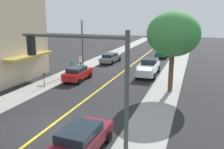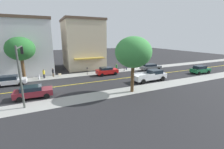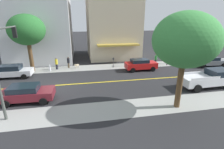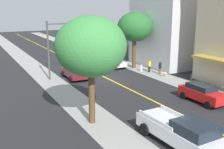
{
  "view_description": "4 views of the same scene",
  "coord_description": "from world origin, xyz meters",
  "px_view_note": "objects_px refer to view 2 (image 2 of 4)",
  "views": [
    {
      "loc": [
        8.54,
        -11.88,
        7.07
      ],
      "look_at": [
        2.03,
        6.6,
        2.15
      ],
      "focal_mm": 38.45,
      "sensor_mm": 36.0,
      "label": 1
    },
    {
      "loc": [
        23.12,
        -0.29,
        7.26
      ],
      "look_at": [
        2.03,
        9.46,
        1.48
      ],
      "focal_mm": 24.23,
      "sensor_mm": 36.0,
      "label": 2
    },
    {
      "loc": [
        17.6,
        2.93,
        6.94
      ],
      "look_at": [
        1.29,
        6.04,
        1.28
      ],
      "focal_mm": 27.24,
      "sensor_mm": 36.0,
      "label": 3
    },
    {
      "loc": [
        13.68,
        26.8,
        7.84
      ],
      "look_at": [
        2.17,
        5.22,
        1.83
      ],
      "focal_mm": 43.8,
      "sensor_mm": 36.0,
      "label": 4
    }
  ],
  "objects_px": {
    "white_sedan_left_curb": "(10,81)",
    "pedestrian_yellow_shirt": "(44,74)",
    "grey_sedan_left_curb": "(151,67)",
    "white_pickup_truck": "(150,76)",
    "traffic_light_mast": "(20,64)",
    "red_sedan_left_curb": "(107,71)",
    "fire_hydrant": "(39,77)",
    "pedestrian_white_shirt": "(126,66)",
    "pedestrian_green_shirt": "(116,67)",
    "small_dog": "(60,74)",
    "green_sedan_right_curb": "(200,69)",
    "street_tree_right_corner": "(20,49)",
    "maroon_sedan_right_curb": "(33,92)",
    "pedestrian_black_shirt": "(53,72)",
    "street_tree_left_near": "(133,52)",
    "parking_meter": "(87,70)",
    "street_lamp": "(124,53)"
  },
  "relations": [
    {
      "from": "street_tree_left_near",
      "to": "red_sedan_left_curb",
      "type": "relative_size",
      "value": 1.74
    },
    {
      "from": "red_sedan_left_curb",
      "to": "pedestrian_green_shirt",
      "type": "height_order",
      "value": "pedestrian_green_shirt"
    },
    {
      "from": "pedestrian_green_shirt",
      "to": "pedestrian_black_shirt",
      "type": "xyz_separation_m",
      "value": [
        -0.49,
        -13.03,
        0.02
      ]
    },
    {
      "from": "pedestrian_white_shirt",
      "to": "grey_sedan_left_curb",
      "type": "bearing_deg",
      "value": 177.65
    },
    {
      "from": "green_sedan_right_curb",
      "to": "pedestrian_green_shirt",
      "type": "xyz_separation_m",
      "value": [
        -9.28,
        -14.56,
        0.0
      ]
    },
    {
      "from": "pedestrian_yellow_shirt",
      "to": "pedestrian_black_shirt",
      "type": "height_order",
      "value": "pedestrian_yellow_shirt"
    },
    {
      "from": "white_pickup_truck",
      "to": "pedestrian_black_shirt",
      "type": "height_order",
      "value": "white_pickup_truck"
    },
    {
      "from": "street_tree_right_corner",
      "to": "pedestrian_black_shirt",
      "type": "bearing_deg",
      "value": 99.0
    },
    {
      "from": "pedestrian_yellow_shirt",
      "to": "small_dog",
      "type": "height_order",
      "value": "pedestrian_yellow_shirt"
    },
    {
      "from": "white_sedan_left_curb",
      "to": "white_pickup_truck",
      "type": "relative_size",
      "value": 0.71
    },
    {
      "from": "pedestrian_green_shirt",
      "to": "small_dog",
      "type": "height_order",
      "value": "pedestrian_green_shirt"
    },
    {
      "from": "street_lamp",
      "to": "pedestrian_white_shirt",
      "type": "height_order",
      "value": "street_lamp"
    },
    {
      "from": "fire_hydrant",
      "to": "pedestrian_white_shirt",
      "type": "height_order",
      "value": "pedestrian_white_shirt"
    },
    {
      "from": "pedestrian_green_shirt",
      "to": "pedestrian_white_shirt",
      "type": "xyz_separation_m",
      "value": [
        -0.05,
        2.54,
        0.12
      ]
    },
    {
      "from": "fire_hydrant",
      "to": "grey_sedan_left_curb",
      "type": "bearing_deg",
      "value": 85.07
    },
    {
      "from": "fire_hydrant",
      "to": "pedestrian_black_shirt",
      "type": "distance_m",
      "value": 2.67
    },
    {
      "from": "white_sedan_left_curb",
      "to": "pedestrian_yellow_shirt",
      "type": "bearing_deg",
      "value": 28.92
    },
    {
      "from": "maroon_sedan_right_curb",
      "to": "white_sedan_left_curb",
      "type": "relative_size",
      "value": 1.01
    },
    {
      "from": "traffic_light_mast",
      "to": "red_sedan_left_curb",
      "type": "height_order",
      "value": "traffic_light_mast"
    },
    {
      "from": "street_tree_left_near",
      "to": "grey_sedan_left_curb",
      "type": "xyz_separation_m",
      "value": [
        -9.99,
        11.13,
        -4.58
      ]
    },
    {
      "from": "white_pickup_truck",
      "to": "pedestrian_green_shirt",
      "type": "relative_size",
      "value": 3.88
    },
    {
      "from": "parking_meter",
      "to": "pedestrian_green_shirt",
      "type": "height_order",
      "value": "pedestrian_green_shirt"
    },
    {
      "from": "grey_sedan_left_curb",
      "to": "green_sedan_right_curb",
      "type": "xyz_separation_m",
      "value": [
        6.73,
        7.28,
        0.07
      ]
    },
    {
      "from": "pedestrian_green_shirt",
      "to": "small_dog",
      "type": "distance_m",
      "value": 11.9
    },
    {
      "from": "fire_hydrant",
      "to": "pedestrian_white_shirt",
      "type": "bearing_deg",
      "value": 92.04
    },
    {
      "from": "grey_sedan_left_curb",
      "to": "pedestrian_green_shirt",
      "type": "xyz_separation_m",
      "value": [
        -2.55,
        -7.28,
        0.07
      ]
    },
    {
      "from": "traffic_light_mast",
      "to": "grey_sedan_left_curb",
      "type": "height_order",
      "value": "traffic_light_mast"
    },
    {
      "from": "red_sedan_left_curb",
      "to": "pedestrian_white_shirt",
      "type": "relative_size",
      "value": 2.37
    },
    {
      "from": "fire_hydrant",
      "to": "green_sedan_right_curb",
      "type": "height_order",
      "value": "green_sedan_right_curb"
    },
    {
      "from": "traffic_light_mast",
      "to": "white_pickup_truck",
      "type": "height_order",
      "value": "traffic_light_mast"
    },
    {
      "from": "pedestrian_green_shirt",
      "to": "parking_meter",
      "type": "bearing_deg",
      "value": 30.63
    },
    {
      "from": "grey_sedan_left_curb",
      "to": "green_sedan_right_curb",
      "type": "bearing_deg",
      "value": -39.99
    },
    {
      "from": "street_tree_right_corner",
      "to": "grey_sedan_left_curb",
      "type": "xyz_separation_m",
      "value": [
        2.3,
        24.97,
        -4.62
      ]
    },
    {
      "from": "white_pickup_truck",
      "to": "green_sedan_right_curb",
      "type": "bearing_deg",
      "value": -1.12
    },
    {
      "from": "traffic_light_mast",
      "to": "red_sedan_left_curb",
      "type": "bearing_deg",
      "value": -59.74
    },
    {
      "from": "maroon_sedan_right_curb",
      "to": "pedestrian_black_shirt",
      "type": "distance_m",
      "value": 10.23
    },
    {
      "from": "green_sedan_right_curb",
      "to": "red_sedan_left_curb",
      "type": "bearing_deg",
      "value": 162.14
    },
    {
      "from": "street_tree_left_near",
      "to": "grey_sedan_left_curb",
      "type": "bearing_deg",
      "value": 131.92
    },
    {
      "from": "traffic_light_mast",
      "to": "grey_sedan_left_curb",
      "type": "xyz_separation_m",
      "value": [
        -7.82,
        24.07,
        -3.64
      ]
    },
    {
      "from": "parking_meter",
      "to": "street_lamp",
      "type": "relative_size",
      "value": 0.22
    },
    {
      "from": "street_tree_left_near",
      "to": "red_sedan_left_curb",
      "type": "xyz_separation_m",
      "value": [
        -10.02,
        0.5,
        -4.53
      ]
    },
    {
      "from": "street_tree_right_corner",
      "to": "pedestrian_yellow_shirt",
      "type": "distance_m",
      "value": 5.48
    },
    {
      "from": "grey_sedan_left_curb",
      "to": "white_pickup_truck",
      "type": "height_order",
      "value": "white_pickup_truck"
    },
    {
      "from": "parking_meter",
      "to": "pedestrian_white_shirt",
      "type": "xyz_separation_m",
      "value": [
        -0.63,
        9.29,
        0.0
      ]
    },
    {
      "from": "street_lamp",
      "to": "pedestrian_yellow_shirt",
      "type": "height_order",
      "value": "street_lamp"
    },
    {
      "from": "pedestrian_yellow_shirt",
      "to": "red_sedan_left_curb",
      "type": "bearing_deg",
      "value": 134.98
    },
    {
      "from": "green_sedan_right_curb",
      "to": "white_pickup_truck",
      "type": "bearing_deg",
      "value": -176.65
    },
    {
      "from": "street_tree_left_near",
      "to": "street_lamp",
      "type": "bearing_deg",
      "value": 155.55
    },
    {
      "from": "red_sedan_left_curb",
      "to": "pedestrian_white_shirt",
      "type": "bearing_deg",
      "value": 23.1
    },
    {
      "from": "street_tree_left_near",
      "to": "white_pickup_truck",
      "type": "height_order",
      "value": "street_tree_left_near"
    }
  ]
}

